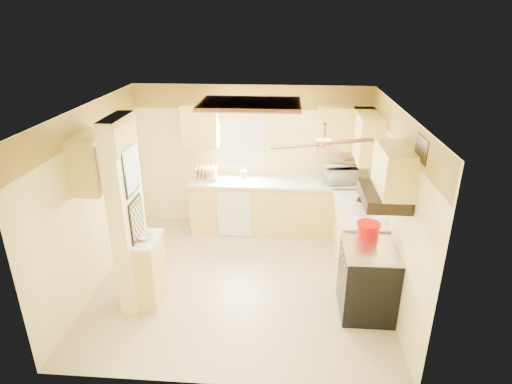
# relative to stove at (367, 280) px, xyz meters

# --- Properties ---
(floor) EXTENTS (4.00, 4.00, 0.00)m
(floor) POSITION_rel_stove_xyz_m (-1.67, 0.55, -0.46)
(floor) COLOR tan
(floor) RESTS_ON ground
(ceiling) EXTENTS (4.00, 4.00, 0.00)m
(ceiling) POSITION_rel_stove_xyz_m (-1.67, 0.55, 2.04)
(ceiling) COLOR white
(ceiling) RESTS_ON wall_back
(wall_back) EXTENTS (4.00, 0.00, 4.00)m
(wall_back) POSITION_rel_stove_xyz_m (-1.67, 2.45, 0.79)
(wall_back) COLOR #FFE99B
(wall_back) RESTS_ON floor
(wall_front) EXTENTS (4.00, 0.00, 4.00)m
(wall_front) POSITION_rel_stove_xyz_m (-1.67, -1.35, 0.79)
(wall_front) COLOR #FFE99B
(wall_front) RESTS_ON floor
(wall_left) EXTENTS (0.00, 3.80, 3.80)m
(wall_left) POSITION_rel_stove_xyz_m (-3.67, 0.55, 0.79)
(wall_left) COLOR #FFE99B
(wall_left) RESTS_ON floor
(wall_right) EXTENTS (0.00, 3.80, 3.80)m
(wall_right) POSITION_rel_stove_xyz_m (0.33, 0.55, 0.79)
(wall_right) COLOR #FFE99B
(wall_right) RESTS_ON floor
(wallpaper_border) EXTENTS (4.00, 0.02, 0.40)m
(wallpaper_border) POSITION_rel_stove_xyz_m (-1.67, 2.43, 1.84)
(wallpaper_border) COLOR gold
(wallpaper_border) RESTS_ON wall_back
(partition_column) EXTENTS (0.20, 0.70, 2.50)m
(partition_column) POSITION_rel_stove_xyz_m (-3.02, 0.00, 0.79)
(partition_column) COLOR #FFE99B
(partition_column) RESTS_ON floor
(partition_ledge) EXTENTS (0.25, 0.55, 0.90)m
(partition_ledge) POSITION_rel_stove_xyz_m (-2.80, 0.00, -0.01)
(partition_ledge) COLOR #FFDD69
(partition_ledge) RESTS_ON floor
(ledge_top) EXTENTS (0.28, 0.58, 0.04)m
(ledge_top) POSITION_rel_stove_xyz_m (-2.80, 0.00, 0.46)
(ledge_top) COLOR white
(ledge_top) RESTS_ON partition_ledge
(lower_cabinets_back) EXTENTS (3.00, 0.60, 0.90)m
(lower_cabinets_back) POSITION_rel_stove_xyz_m (-1.17, 2.15, -0.01)
(lower_cabinets_back) COLOR #FFDD69
(lower_cabinets_back) RESTS_ON floor
(lower_cabinets_right) EXTENTS (0.60, 1.40, 0.90)m
(lower_cabinets_right) POSITION_rel_stove_xyz_m (0.03, 1.15, -0.01)
(lower_cabinets_right) COLOR #FFDD69
(lower_cabinets_right) RESTS_ON floor
(countertop_back) EXTENTS (3.04, 0.64, 0.04)m
(countertop_back) POSITION_rel_stove_xyz_m (-1.17, 2.14, 0.46)
(countertop_back) COLOR white
(countertop_back) RESTS_ON lower_cabinets_back
(countertop_right) EXTENTS (0.64, 1.44, 0.04)m
(countertop_right) POSITION_rel_stove_xyz_m (0.02, 1.15, 0.46)
(countertop_right) COLOR white
(countertop_right) RESTS_ON lower_cabinets_right
(dishwasher_panel) EXTENTS (0.58, 0.02, 0.80)m
(dishwasher_panel) POSITION_rel_stove_xyz_m (-1.92, 1.84, -0.03)
(dishwasher_panel) COLOR white
(dishwasher_panel) RESTS_ON lower_cabinets_back
(window) EXTENTS (0.92, 0.02, 1.02)m
(window) POSITION_rel_stove_xyz_m (-1.92, 2.44, 1.09)
(window) COLOR white
(window) RESTS_ON wall_back
(upper_cab_back_left) EXTENTS (0.60, 0.35, 0.70)m
(upper_cab_back_left) POSITION_rel_stove_xyz_m (-2.52, 2.27, 1.39)
(upper_cab_back_left) COLOR #FFDD69
(upper_cab_back_left) RESTS_ON wall_back
(upper_cab_back_right) EXTENTS (0.90, 0.35, 0.70)m
(upper_cab_back_right) POSITION_rel_stove_xyz_m (-0.12, 2.27, 1.39)
(upper_cab_back_right) COLOR #FFDD69
(upper_cab_back_right) RESTS_ON wall_back
(upper_cab_right) EXTENTS (0.35, 1.00, 0.70)m
(upper_cab_right) POSITION_rel_stove_xyz_m (0.16, 1.80, 1.39)
(upper_cab_right) COLOR #FFDD69
(upper_cab_right) RESTS_ON wall_right
(upper_cab_left_wall) EXTENTS (0.35, 0.75, 0.70)m
(upper_cab_left_wall) POSITION_rel_stove_xyz_m (-3.49, 0.30, 1.39)
(upper_cab_left_wall) COLOR #FFDD69
(upper_cab_left_wall) RESTS_ON wall_left
(upper_cab_over_stove) EXTENTS (0.35, 0.76, 0.52)m
(upper_cab_over_stove) POSITION_rel_stove_xyz_m (0.16, 0.00, 1.49)
(upper_cab_over_stove) COLOR #FFDD69
(upper_cab_over_stove) RESTS_ON wall_right
(stove) EXTENTS (0.68, 0.77, 0.92)m
(stove) POSITION_rel_stove_xyz_m (0.00, 0.00, 0.00)
(stove) COLOR black
(stove) RESTS_ON floor
(range_hood) EXTENTS (0.50, 0.76, 0.14)m
(range_hood) POSITION_rel_stove_xyz_m (0.07, 0.00, 1.16)
(range_hood) COLOR black
(range_hood) RESTS_ON upper_cab_over_stove
(poster_menu) EXTENTS (0.02, 0.42, 0.57)m
(poster_menu) POSITION_rel_stove_xyz_m (-2.91, 0.00, 1.39)
(poster_menu) COLOR black
(poster_menu) RESTS_ON partition_column
(poster_nashville) EXTENTS (0.02, 0.42, 0.57)m
(poster_nashville) POSITION_rel_stove_xyz_m (-2.91, 0.00, 0.74)
(poster_nashville) COLOR black
(poster_nashville) RESTS_ON partition_column
(ceiling_light_panel) EXTENTS (1.35, 0.95, 0.06)m
(ceiling_light_panel) POSITION_rel_stove_xyz_m (-1.57, 1.05, 2.00)
(ceiling_light_panel) COLOR brown
(ceiling_light_panel) RESTS_ON ceiling
(ceiling_fan) EXTENTS (1.15, 1.15, 0.26)m
(ceiling_fan) POSITION_rel_stove_xyz_m (-0.67, -0.15, 1.83)
(ceiling_fan) COLOR gold
(ceiling_fan) RESTS_ON ceiling
(vent_grate) EXTENTS (0.02, 0.40, 0.25)m
(vent_grate) POSITION_rel_stove_xyz_m (0.31, -0.35, 1.84)
(vent_grate) COLOR black
(vent_grate) RESTS_ON wall_right
(microwave) EXTENTS (0.56, 0.42, 0.28)m
(microwave) POSITION_rel_stove_xyz_m (-0.15, 2.14, 0.62)
(microwave) COLOR white
(microwave) RESTS_ON countertop_back
(bowl) EXTENTS (0.27, 0.27, 0.05)m
(bowl) POSITION_rel_stove_xyz_m (-2.84, -0.00, 0.51)
(bowl) COLOR white
(bowl) RESTS_ON ledge_top
(dutch_oven) EXTENTS (0.30, 0.30, 0.20)m
(dutch_oven) POSITION_rel_stove_xyz_m (0.00, 0.29, 0.56)
(dutch_oven) COLOR #D60701
(dutch_oven) RESTS_ON stove
(kettle) EXTENTS (0.16, 0.16, 0.25)m
(kettle) POSITION_rel_stove_xyz_m (-0.01, 0.93, 0.59)
(kettle) COLOR silver
(kettle) RESTS_ON countertop_right
(dish_rack) EXTENTS (0.38, 0.29, 0.21)m
(dish_rack) POSITION_rel_stove_xyz_m (-2.44, 2.16, 0.56)
(dish_rack) COLOR tan
(dish_rack) RESTS_ON countertop_back
(utensil_crock) EXTENTS (0.10, 0.10, 0.21)m
(utensil_crock) POSITION_rel_stove_xyz_m (-1.80, 2.27, 0.55)
(utensil_crock) COLOR white
(utensil_crock) RESTS_ON countertop_back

